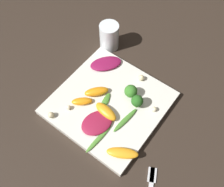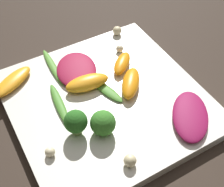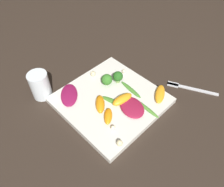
{
  "view_description": "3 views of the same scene",
  "coord_description": "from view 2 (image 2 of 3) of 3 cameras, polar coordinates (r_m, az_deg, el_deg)",
  "views": [
    {
      "loc": [
        -0.23,
        0.29,
        0.65
      ],
      "look_at": [
        0.0,
        -0.02,
        0.04
      ],
      "focal_mm": 42.0,
      "sensor_mm": 36.0,
      "label": 1
    },
    {
      "loc": [
        -0.15,
        -0.28,
        0.38
      ],
      "look_at": [
        0.0,
        -0.01,
        0.04
      ],
      "focal_mm": 50.0,
      "sensor_mm": 36.0,
      "label": 2
    },
    {
      "loc": [
        0.31,
        0.32,
        0.53
      ],
      "look_at": [
        -0.01,
        -0.01,
        0.03
      ],
      "focal_mm": 35.0,
      "sensor_mm": 36.0,
      "label": 3
    }
  ],
  "objects": [
    {
      "name": "radicchio_leaf_0",
      "position": [
        0.52,
        -6.52,
        4.36
      ],
      "size": [
        0.09,
        0.1,
        0.01
      ],
      "color": "maroon",
      "rests_on": "plate"
    },
    {
      "name": "orange_segment_0",
      "position": [
        0.53,
        -17.75,
        2.08
      ],
      "size": [
        0.08,
        0.06,
        0.01
      ],
      "color": "orange",
      "rests_on": "plate"
    },
    {
      "name": "radicchio_leaf_1",
      "position": [
        0.47,
        14.11,
        -3.98
      ],
      "size": [
        0.1,
        0.11,
        0.01
      ],
      "color": "maroon",
      "rests_on": "plate"
    },
    {
      "name": "macadamia_nut_2",
      "position": [
        0.6,
        0.95,
        11.42
      ],
      "size": [
        0.02,
        0.02,
        0.02
      ],
      "color": "beige",
      "rests_on": "plate"
    },
    {
      "name": "arugula_sprig_0",
      "position": [
        0.54,
        -10.78,
        4.84
      ],
      "size": [
        0.02,
        0.1,
        0.01
      ],
      "color": "#518E33",
      "rests_on": "plate"
    },
    {
      "name": "macadamia_nut_3",
      "position": [
        0.56,
        1.42,
        8.22
      ],
      "size": [
        0.01,
        0.01,
        0.01
      ],
      "color": "beige",
      "rests_on": "plate"
    },
    {
      "name": "orange_segment_1",
      "position": [
        0.53,
        1.86,
        5.55
      ],
      "size": [
        0.06,
        0.06,
        0.02
      ],
      "color": "orange",
      "rests_on": "plate"
    },
    {
      "name": "arugula_sprig_1",
      "position": [
        0.48,
        -9.57,
        -2.0
      ],
      "size": [
        0.02,
        0.09,
        0.01
      ],
      "color": "#47842D",
      "rests_on": "plate"
    },
    {
      "name": "broccoli_floret_0",
      "position": [
        0.43,
        -6.64,
        -5.22
      ],
      "size": [
        0.03,
        0.03,
        0.04
      ],
      "color": "#84AD5B",
      "rests_on": "plate"
    },
    {
      "name": "orange_segment_2",
      "position": [
        0.5,
        -4.55,
        1.97
      ],
      "size": [
        0.07,
        0.04,
        0.02
      ],
      "color": "orange",
      "rests_on": "plate"
    },
    {
      "name": "macadamia_nut_0",
      "position": [
        0.43,
        -11.28,
        -10.42
      ],
      "size": [
        0.01,
        0.01,
        0.01
      ],
      "color": "beige",
      "rests_on": "plate"
    },
    {
      "name": "ground_plane",
      "position": [
        0.5,
        -0.98,
        -2.11
      ],
      "size": [
        2.4,
        2.4,
        0.0
      ],
      "primitive_type": "plane",
      "color": "#2D231C"
    },
    {
      "name": "orange_segment_3",
      "position": [
        0.49,
        3.63,
        1.7
      ],
      "size": [
        0.06,
        0.07,
        0.02
      ],
      "color": "orange",
      "rests_on": "plate"
    },
    {
      "name": "plate",
      "position": [
        0.49,
        -0.99,
        -1.44
      ],
      "size": [
        0.29,
        0.29,
        0.02
      ],
      "color": "silver",
      "rests_on": "ground_plane"
    },
    {
      "name": "broccoli_floret_1",
      "position": [
        0.43,
        -1.67,
        -5.44
      ],
      "size": [
        0.04,
        0.04,
        0.04
      ],
      "color": "#7A9E51",
      "rests_on": "plate"
    },
    {
      "name": "arugula_sprig_2",
      "position": [
        0.49,
        -0.94,
        0.55
      ],
      "size": [
        0.03,
        0.07,
        0.01
      ],
      "color": "#47842D",
      "rests_on": "plate"
    },
    {
      "name": "macadamia_nut_1",
      "position": [
        0.41,
        3.32,
        -12.12
      ],
      "size": [
        0.02,
        0.02,
        0.02
      ],
      "color": "beige",
      "rests_on": "plate"
    }
  ]
}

